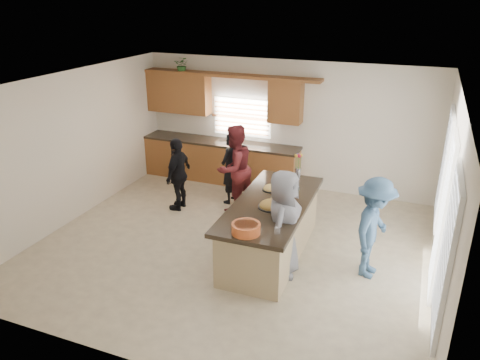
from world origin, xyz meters
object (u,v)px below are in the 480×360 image
at_px(salad_bowl, 246,228).
at_px(woman_right_front, 283,224).
at_px(island, 271,230).
at_px(woman_right_back, 374,228).
at_px(woman_left_mid, 235,168).
at_px(woman_left_back, 231,168).
at_px(woman_left_front, 178,174).

bearing_deg(salad_bowl, woman_right_front, 61.96).
height_order(island, salad_bowl, salad_bowl).
bearing_deg(salad_bowl, woman_right_back, 34.18).
xyz_separation_m(woman_left_mid, woman_right_back, (2.85, -1.41, -0.07)).
bearing_deg(island, woman_right_back, -1.63).
xyz_separation_m(woman_left_back, woman_right_back, (3.06, -1.71, 0.06)).
distance_m(salad_bowl, woman_left_mid, 2.80).
relative_size(salad_bowl, woman_right_front, 0.24).
bearing_deg(woman_right_front, woman_left_front, 57.92).
distance_m(island, woman_left_front, 2.51).
bearing_deg(island, woman_right_front, -54.75).
height_order(woman_left_back, woman_left_mid, woman_left_mid).
relative_size(salad_bowl, woman_right_back, 0.25).
bearing_deg(woman_left_front, woman_left_back, 128.19).
xyz_separation_m(woman_left_mid, woman_right_front, (1.57, -1.86, -0.03)).
relative_size(island, salad_bowl, 6.66).
height_order(woman_left_front, woman_right_front, woman_right_front).
bearing_deg(woman_right_back, woman_right_front, 119.06).
distance_m(woman_left_mid, woman_right_back, 3.18).
relative_size(woman_left_back, woman_right_back, 0.92).
distance_m(woman_left_mid, woman_left_front, 1.13).
bearing_deg(woman_right_front, island, 33.90).
height_order(woman_left_mid, woman_right_front, woman_left_mid).
xyz_separation_m(woman_right_back, woman_right_front, (-1.28, -0.45, 0.05)).
xyz_separation_m(island, salad_bowl, (-0.01, -1.12, 0.58)).
distance_m(island, woman_left_mid, 1.91).
bearing_deg(woman_left_front, woman_right_front, 59.85).
height_order(woman_left_back, woman_right_back, woman_right_back).
bearing_deg(woman_left_back, woman_left_front, -41.99).
bearing_deg(woman_right_front, woman_left_mid, 37.53).
bearing_deg(woman_left_back, woman_right_front, 48.66).
relative_size(island, woman_left_front, 1.83).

